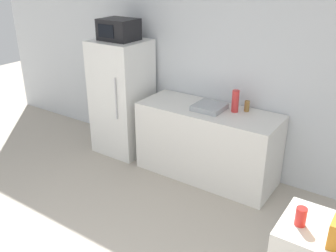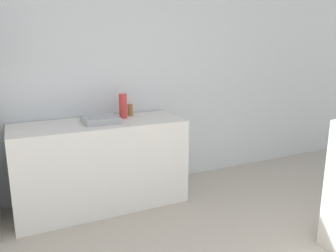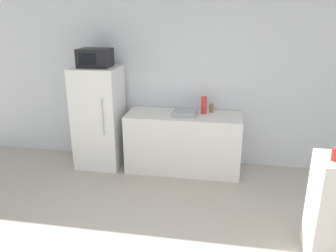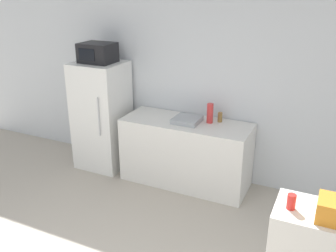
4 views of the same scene
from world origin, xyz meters
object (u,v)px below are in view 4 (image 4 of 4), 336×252
at_px(bottle_short, 220,117).
at_px(bottle_tall, 210,113).
at_px(microwave, 98,53).
at_px(refrigerator, 102,116).
at_px(jar, 291,202).

bearing_deg(bottle_short, bottle_tall, -140.50).
xyz_separation_m(microwave, bottle_short, (1.69, 0.21, -0.73)).
relative_size(microwave, bottle_tall, 1.77).
relative_size(refrigerator, microwave, 3.41).
height_order(refrigerator, jar, refrigerator).
height_order(refrigerator, bottle_short, refrigerator).
xyz_separation_m(microwave, bottle_tall, (1.58, 0.12, -0.66)).
xyz_separation_m(bottle_tall, jar, (1.25, -1.84, 0.11)).
bearing_deg(bottle_tall, refrigerator, -175.74).
height_order(bottle_tall, jar, jar).
height_order(refrigerator, microwave, microwave).
xyz_separation_m(bottle_short, jar, (1.14, -1.93, 0.17)).
bearing_deg(bottle_short, microwave, -172.99).
relative_size(refrigerator, bottle_short, 12.20).
distance_m(bottle_short, jar, 2.24).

